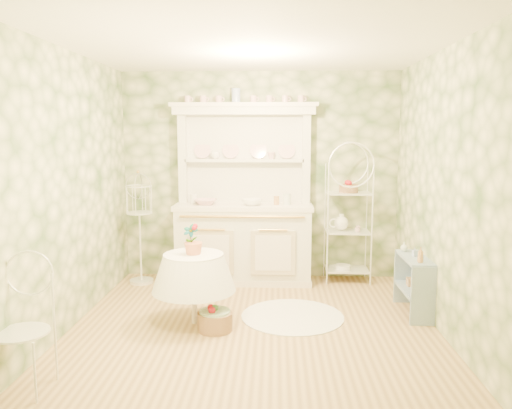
{
  "coord_description": "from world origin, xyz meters",
  "views": [
    {
      "loc": [
        0.21,
        -4.76,
        1.88
      ],
      "look_at": [
        0.0,
        0.5,
        1.15
      ],
      "focal_mm": 35.0,
      "sensor_mm": 36.0,
      "label": 1
    }
  ],
  "objects_px": {
    "cafe_chair": "(22,337)",
    "side_shelf": "(414,285)",
    "floor_basket": "(215,321)",
    "birdcage_stand": "(140,224)",
    "kitchen_dresser": "(243,194)",
    "bakers_rack": "(348,208)",
    "round_table": "(194,288)"
  },
  "relations": [
    {
      "from": "birdcage_stand",
      "to": "floor_basket",
      "type": "bearing_deg",
      "value": -53.51
    },
    {
      "from": "round_table",
      "to": "floor_basket",
      "type": "xyz_separation_m",
      "value": [
        0.23,
        -0.18,
        -0.27
      ]
    },
    {
      "from": "floor_basket",
      "to": "bakers_rack",
      "type": "bearing_deg",
      "value": 49.17
    },
    {
      "from": "round_table",
      "to": "floor_basket",
      "type": "relative_size",
      "value": 2.52
    },
    {
      "from": "kitchen_dresser",
      "to": "round_table",
      "type": "relative_size",
      "value": 3.13
    },
    {
      "from": "birdcage_stand",
      "to": "floor_basket",
      "type": "relative_size",
      "value": 5.25
    },
    {
      "from": "cafe_chair",
      "to": "kitchen_dresser",
      "type": "bearing_deg",
      "value": 54.37
    },
    {
      "from": "cafe_chair",
      "to": "side_shelf",
      "type": "bearing_deg",
      "value": 19.06
    },
    {
      "from": "bakers_rack",
      "to": "birdcage_stand",
      "type": "xyz_separation_m",
      "value": [
        -2.65,
        -0.21,
        -0.19
      ]
    },
    {
      "from": "side_shelf",
      "to": "round_table",
      "type": "distance_m",
      "value": 2.31
    },
    {
      "from": "cafe_chair",
      "to": "round_table",
      "type": "bearing_deg",
      "value": 44.21
    },
    {
      "from": "kitchen_dresser",
      "to": "side_shelf",
      "type": "distance_m",
      "value": 2.34
    },
    {
      "from": "round_table",
      "to": "birdcage_stand",
      "type": "height_order",
      "value": "birdcage_stand"
    },
    {
      "from": "cafe_chair",
      "to": "floor_basket",
      "type": "bearing_deg",
      "value": 34.6
    },
    {
      "from": "side_shelf",
      "to": "floor_basket",
      "type": "bearing_deg",
      "value": -162.2
    },
    {
      "from": "round_table",
      "to": "birdcage_stand",
      "type": "distance_m",
      "value": 1.68
    },
    {
      "from": "floor_basket",
      "to": "cafe_chair",
      "type": "bearing_deg",
      "value": -136.54
    },
    {
      "from": "side_shelf",
      "to": "floor_basket",
      "type": "relative_size",
      "value": 2.48
    },
    {
      "from": "floor_basket",
      "to": "kitchen_dresser",
      "type": "bearing_deg",
      "value": 84.04
    },
    {
      "from": "bakers_rack",
      "to": "round_table",
      "type": "height_order",
      "value": "bakers_rack"
    },
    {
      "from": "kitchen_dresser",
      "to": "side_shelf",
      "type": "relative_size",
      "value": 3.18
    },
    {
      "from": "round_table",
      "to": "cafe_chair",
      "type": "bearing_deg",
      "value": -126.93
    },
    {
      "from": "birdcage_stand",
      "to": "cafe_chair",
      "type": "bearing_deg",
      "value": -92.78
    },
    {
      "from": "bakers_rack",
      "to": "cafe_chair",
      "type": "relative_size",
      "value": 2.3
    },
    {
      "from": "round_table",
      "to": "floor_basket",
      "type": "bearing_deg",
      "value": -38.33
    },
    {
      "from": "floor_basket",
      "to": "side_shelf",
      "type": "bearing_deg",
      "value": 15.16
    },
    {
      "from": "round_table",
      "to": "kitchen_dresser",
      "type": "bearing_deg",
      "value": 74.76
    },
    {
      "from": "side_shelf",
      "to": "birdcage_stand",
      "type": "bearing_deg",
      "value": 165.5
    },
    {
      "from": "bakers_rack",
      "to": "birdcage_stand",
      "type": "distance_m",
      "value": 2.67
    },
    {
      "from": "bakers_rack",
      "to": "side_shelf",
      "type": "distance_m",
      "value": 1.46
    },
    {
      "from": "cafe_chair",
      "to": "birdcage_stand",
      "type": "distance_m",
      "value": 2.77
    },
    {
      "from": "kitchen_dresser",
      "to": "bakers_rack",
      "type": "distance_m",
      "value": 1.35
    }
  ]
}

